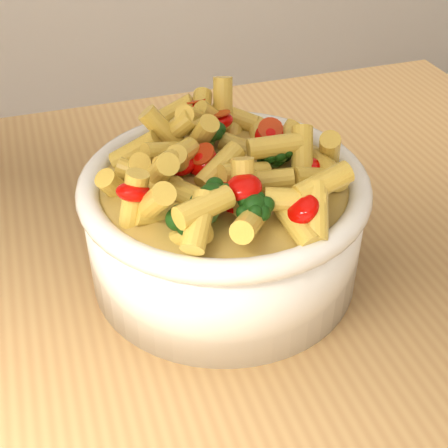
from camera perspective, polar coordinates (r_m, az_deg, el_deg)
name	(u,v)px	position (r m, az deg, el deg)	size (l,w,h in m)	color
table	(113,370)	(0.66, -10.09, -12.97)	(1.20, 0.80, 0.90)	#A87E48
serving_bowl	(224,223)	(0.57, 0.00, 0.11)	(0.26, 0.26, 0.11)	white
pasta_salad	(224,158)	(0.53, 0.00, 6.03)	(0.20, 0.20, 0.05)	#FADA4F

